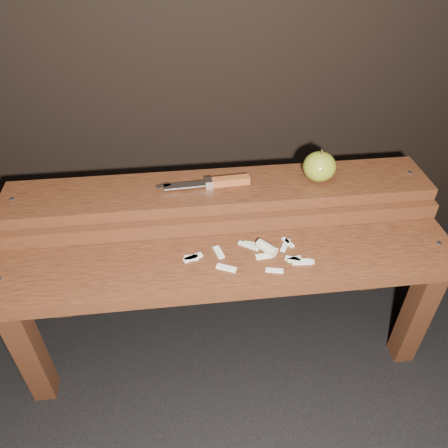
{
  "coord_description": "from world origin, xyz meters",
  "views": [
    {
      "loc": [
        -0.11,
        -0.84,
        1.19
      ],
      "look_at": [
        0.0,
        0.06,
        0.45
      ],
      "focal_mm": 35.0,
      "sensor_mm": 36.0,
      "label": 1
    }
  ],
  "objects": [
    {
      "name": "knife",
      "position": [
        -0.0,
        0.17,
        0.51
      ],
      "size": [
        0.26,
        0.04,
        0.02
      ],
      "color": "#984821",
      "rests_on": "bench_rear_tier"
    },
    {
      "name": "ground",
      "position": [
        0.0,
        0.0,
        0.0
      ],
      "size": [
        60.0,
        60.0,
        0.0
      ],
      "primitive_type": "plane",
      "color": "black"
    },
    {
      "name": "bench_front_tier",
      "position": [
        0.0,
        -0.06,
        0.35
      ],
      "size": [
        1.2,
        0.2,
        0.42
      ],
      "color": "#3A1C0E",
      "rests_on": "ground"
    },
    {
      "name": "bench_rear_tier",
      "position": [
        0.0,
        0.17,
        0.41
      ],
      "size": [
        1.2,
        0.21,
        0.5
      ],
      "color": "#3A1C0E",
      "rests_on": "ground"
    },
    {
      "name": "apple_scraps",
      "position": [
        0.08,
        -0.04,
        0.43
      ],
      "size": [
        0.33,
        0.13,
        0.03
      ],
      "color": "beige",
      "rests_on": "bench_front_tier"
    },
    {
      "name": "apple",
      "position": [
        0.28,
        0.17,
        0.54
      ],
      "size": [
        0.09,
        0.09,
        0.1
      ],
      "color": "olive",
      "rests_on": "bench_rear_tier"
    }
  ]
}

